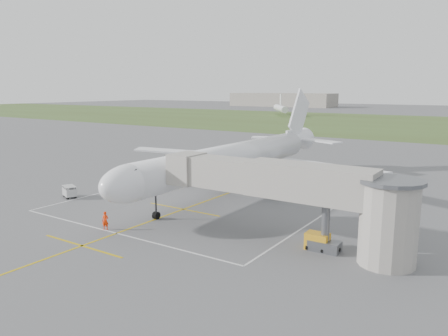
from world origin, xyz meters
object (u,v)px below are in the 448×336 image
Objects in this scene: gpu_unit at (317,241)px; baggage_cart at (70,192)px; airliner at (234,159)px; jet_bridge at (301,193)px; ramp_worker_wing at (181,179)px; ramp_worker_nose at (105,221)px.

baggage_cart is (-32.63, -0.10, 0.05)m from gpu_unit.
jet_bridge is (15.72, -14.25, 0.35)m from airliner.
ramp_worker_wing is at bearing 151.99° from gpu_unit.
baggage_cart is at bearing -136.74° from airliner.
jet_bridge is 27.72m from ramp_worker_wing.
airliner is 22.77m from gpu_unit.
gpu_unit is 28.90m from ramp_worker_wing.
airliner is at bearing -137.07° from ramp_worker_wing.
airliner reaches higher than jet_bridge.
airliner is 24.04× the size of gpu_unit.
ramp_worker_wing is at bearing 151.09° from jet_bridge.
jet_bridge is 31.25m from baggage_cart.
airliner is 2.00× the size of jet_bridge.
baggage_cart is at bearing 179.55° from gpu_unit.
gpu_unit is at bearing -39.44° from airliner.
ramp_worker_nose reaches higher than ramp_worker_wing.
jet_bridge reaches higher than ramp_worker_wing.
jet_bridge is 18.95m from ramp_worker_nose.
gpu_unit is at bearing -0.96° from jet_bridge.
baggage_cart is (-31.00, -0.12, -3.98)m from jet_bridge.
jet_bridge is 13.08× the size of ramp_worker_nose.
ramp_worker_wing is (6.97, 13.39, 0.11)m from baggage_cart.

